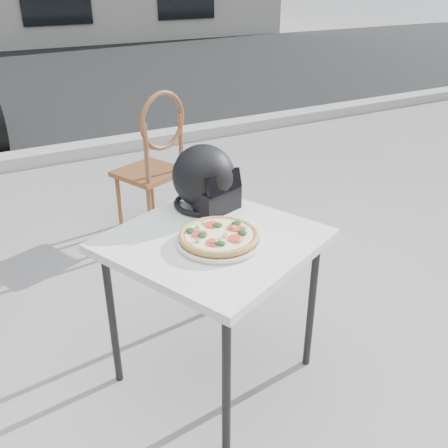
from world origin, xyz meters
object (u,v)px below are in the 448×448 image
cafe_chair_main (155,157)px  helmet (205,180)px  pizza (219,235)px  cafe_table_main (213,251)px  plate (219,241)px

cafe_chair_main → helmet: bearing=58.1°
pizza → cafe_chair_main: size_ratio=0.33×
cafe_table_main → pizza: (-0.00, -0.06, 0.10)m
pizza → cafe_chair_main: 1.51m
plate → pizza: size_ratio=1.27×
helmet → cafe_chair_main: cafe_chair_main is taller
cafe_table_main → pizza: size_ratio=2.96×
cafe_table_main → pizza: pizza is taller
cafe_table_main → plate: plate is taller
plate → cafe_chair_main: cafe_chair_main is taller
plate → helmet: (0.11, 0.33, 0.12)m
helmet → cafe_table_main: bearing=-128.0°
plate → helmet: size_ratio=1.18×
cafe_table_main → plate: size_ratio=2.33×
plate → cafe_chair_main: 1.51m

